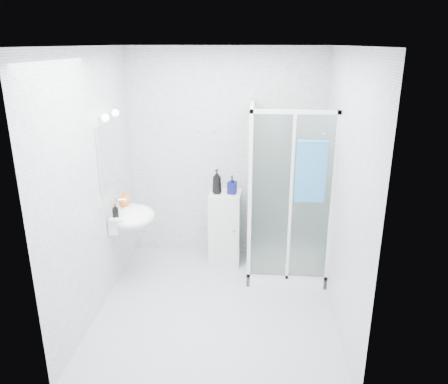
# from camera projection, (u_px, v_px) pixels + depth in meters

# --- Properties ---
(room) EXTENTS (2.40, 2.60, 2.60)m
(room) POSITION_uv_depth(u_px,v_px,m) (216.00, 189.00, 4.18)
(room) COLOR white
(room) RESTS_ON ground
(shower_enclosure) EXTENTS (0.90, 0.95, 2.00)m
(shower_enclosure) POSITION_uv_depth(u_px,v_px,m) (279.00, 238.00, 5.13)
(shower_enclosure) COLOR white
(shower_enclosure) RESTS_ON ground
(wall_basin) EXTENTS (0.46, 0.56, 0.35)m
(wall_basin) POSITION_uv_depth(u_px,v_px,m) (132.00, 217.00, 4.84)
(wall_basin) COLOR white
(wall_basin) RESTS_ON ground
(mirror) EXTENTS (0.02, 0.60, 0.70)m
(mirror) POSITION_uv_depth(u_px,v_px,m) (109.00, 155.00, 4.62)
(mirror) COLOR white
(mirror) RESTS_ON room
(vanity_lights) EXTENTS (0.10, 0.40, 0.08)m
(vanity_lights) POSITION_uv_depth(u_px,v_px,m) (110.00, 115.00, 4.48)
(vanity_lights) COLOR silver
(vanity_lights) RESTS_ON room
(wall_hooks) EXTENTS (0.23, 0.06, 0.03)m
(wall_hooks) POSITION_uv_depth(u_px,v_px,m) (205.00, 131.00, 5.28)
(wall_hooks) COLOR silver
(wall_hooks) RESTS_ON room
(storage_cabinet) EXTENTS (0.39, 0.41, 0.91)m
(storage_cabinet) POSITION_uv_depth(u_px,v_px,m) (225.00, 228.00, 5.40)
(storage_cabinet) COLOR silver
(storage_cabinet) RESTS_ON ground
(hand_towel) EXTENTS (0.31, 0.05, 0.66)m
(hand_towel) POSITION_uv_depth(u_px,v_px,m) (311.00, 170.00, 4.42)
(hand_towel) COLOR teal
(hand_towel) RESTS_ON shower_enclosure
(shampoo_bottle_a) EXTENTS (0.15, 0.15, 0.30)m
(shampoo_bottle_a) POSITION_uv_depth(u_px,v_px,m) (217.00, 182.00, 5.19)
(shampoo_bottle_a) COLOR black
(shampoo_bottle_a) RESTS_ON storage_cabinet
(shampoo_bottle_b) EXTENTS (0.12, 0.12, 0.22)m
(shampoo_bottle_b) POSITION_uv_depth(u_px,v_px,m) (232.00, 185.00, 5.20)
(shampoo_bottle_b) COLOR #0D0F53
(shampoo_bottle_b) RESTS_ON storage_cabinet
(soap_dispenser_orange) EXTENTS (0.17, 0.17, 0.17)m
(soap_dispenser_orange) POSITION_uv_depth(u_px,v_px,m) (124.00, 199.00, 4.95)
(soap_dispenser_orange) COLOR orange
(soap_dispenser_orange) RESTS_ON wall_basin
(soap_dispenser_black) EXTENTS (0.08, 0.08, 0.14)m
(soap_dispenser_black) POSITION_uv_depth(u_px,v_px,m) (115.00, 210.00, 4.65)
(soap_dispenser_black) COLOR black
(soap_dispenser_black) RESTS_ON wall_basin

